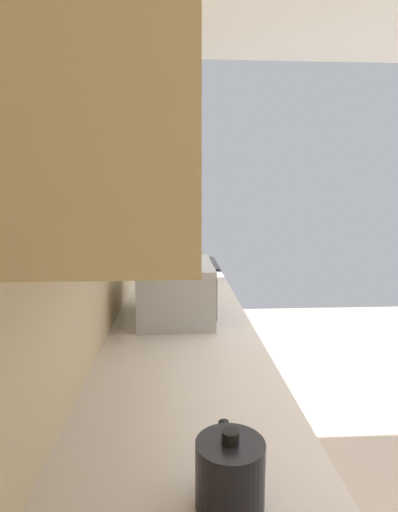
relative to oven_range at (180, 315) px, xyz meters
The scene contains 7 objects.
wall_back 1.85m from the oven_range, 166.20° to the left, with size 4.30×0.12×2.76m, color beige.
counter_run 1.99m from the oven_range, behind, with size 3.33×0.66×0.92m.
upper_cabinets 2.38m from the oven_range, behind, with size 2.23×0.32×0.63m.
oven_range is the anchor object (origin of this frame).
microwave 1.58m from the oven_range, behind, with size 0.53×0.36×0.27m.
bowl 1.11m from the oven_range, behind, with size 0.12×0.12×0.07m.
kettle 2.76m from the oven_range, behind, with size 0.18×0.14×0.16m.
Camera 1 is at (-1.84, 1.15, 1.53)m, focal length 28.39 mm.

